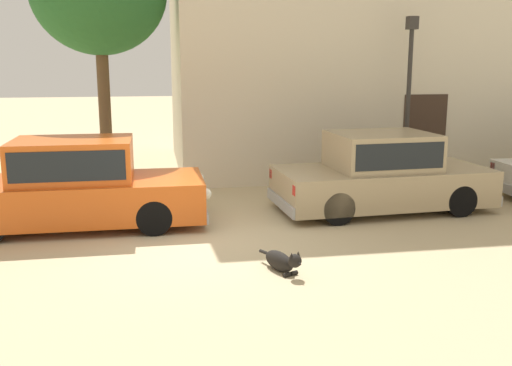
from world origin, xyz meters
TOP-DOWN VIEW (x-y plane):
  - ground_plane at (0.00, 0.00)m, footprint 80.00×80.00m
  - parked_sedan_nearest at (-2.04, 1.28)m, footprint 4.53×1.73m
  - parked_sedan_second at (3.69, 1.46)m, footprint 4.34×2.06m
  - apartment_block at (8.28, 7.02)m, footprint 16.63×6.05m
  - stray_dog_spotted at (1.03, -1.59)m, footprint 0.46×0.94m
  - street_lamp at (5.04, 3.39)m, footprint 0.22×0.22m

SIDE VIEW (x-z plane):
  - ground_plane at x=0.00m, z-range 0.00..0.00m
  - stray_dog_spotted at x=1.03m, z-range -0.03..0.34m
  - parked_sedan_second at x=3.69m, z-range -0.02..1.51m
  - parked_sedan_nearest at x=-2.04m, z-range -0.02..1.54m
  - street_lamp at x=5.04m, z-range 0.54..4.38m
  - apartment_block at x=8.28m, z-range 0.00..8.08m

